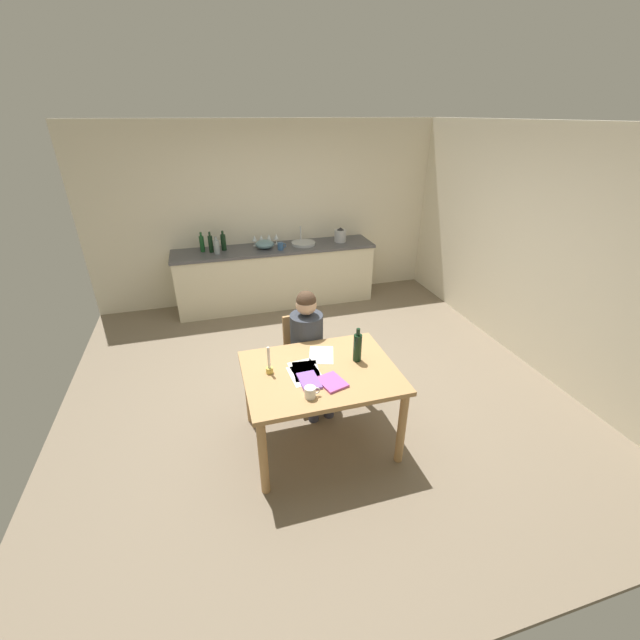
% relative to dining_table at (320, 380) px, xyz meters
% --- Properties ---
extents(ground_plane, '(5.20, 5.20, 0.04)m').
position_rel_dining_table_xyz_m(ground_plane, '(0.18, 0.80, -0.67)').
color(ground_plane, '#7A6B56').
extents(wall_back, '(5.20, 0.12, 2.60)m').
position_rel_dining_table_xyz_m(wall_back, '(0.18, 3.40, 0.65)').
color(wall_back, silver).
rests_on(wall_back, ground).
extents(wall_right, '(0.12, 5.20, 2.60)m').
position_rel_dining_table_xyz_m(wall_right, '(2.78, 0.80, 0.65)').
color(wall_right, silver).
rests_on(wall_right, ground).
extents(kitchen_counter, '(2.95, 0.64, 0.90)m').
position_rel_dining_table_xyz_m(kitchen_counter, '(0.18, 3.04, -0.20)').
color(kitchen_counter, beige).
rests_on(kitchen_counter, ground).
extents(dining_table, '(1.26, 0.98, 0.75)m').
position_rel_dining_table_xyz_m(dining_table, '(0.00, 0.00, 0.00)').
color(dining_table, tan).
rests_on(dining_table, ground).
extents(chair_at_table, '(0.44, 0.44, 0.87)m').
position_rel_dining_table_xyz_m(chair_at_table, '(0.04, 0.73, -0.17)').
color(chair_at_table, tan).
rests_on(chair_at_table, ground).
extents(person_seated, '(0.36, 0.61, 1.19)m').
position_rel_dining_table_xyz_m(person_seated, '(0.06, 0.58, 0.03)').
color(person_seated, '#333842').
rests_on(person_seated, ground).
extents(coffee_mug, '(0.12, 0.09, 0.09)m').
position_rel_dining_table_xyz_m(coffee_mug, '(-0.17, -0.32, 0.15)').
color(coffee_mug, white).
rests_on(coffee_mug, dining_table).
extents(candlestick, '(0.06, 0.06, 0.25)m').
position_rel_dining_table_xyz_m(candlestick, '(-0.41, 0.08, 0.17)').
color(candlestick, gold).
rests_on(candlestick, dining_table).
extents(book_magazine, '(0.24, 0.27, 0.02)m').
position_rel_dining_table_xyz_m(book_magazine, '(0.04, -0.20, 0.11)').
color(book_magazine, '#B651A3').
rests_on(book_magazine, dining_table).
extents(book_cookery, '(0.16, 0.25, 0.02)m').
position_rel_dining_table_xyz_m(book_cookery, '(-0.13, -0.13, 0.11)').
color(book_cookery, '#8555BC').
rests_on(book_cookery, dining_table).
extents(paper_letter, '(0.23, 0.31, 0.00)m').
position_rel_dining_table_xyz_m(paper_letter, '(-0.15, -0.02, 0.10)').
color(paper_letter, white).
rests_on(paper_letter, dining_table).
extents(paper_bill, '(0.24, 0.32, 0.00)m').
position_rel_dining_table_xyz_m(paper_bill, '(-0.13, 0.05, 0.10)').
color(paper_bill, white).
rests_on(paper_bill, dining_table).
extents(paper_envelope, '(0.29, 0.34, 0.00)m').
position_rel_dining_table_xyz_m(paper_envelope, '(0.08, 0.23, 0.10)').
color(paper_envelope, white).
rests_on(paper_envelope, dining_table).
extents(paper_receipt, '(0.24, 0.32, 0.00)m').
position_rel_dining_table_xyz_m(paper_receipt, '(-0.12, 0.02, 0.10)').
color(paper_receipt, white).
rests_on(paper_receipt, dining_table).
extents(wine_bottle_on_table, '(0.07, 0.07, 0.31)m').
position_rel_dining_table_xyz_m(wine_bottle_on_table, '(0.35, 0.06, 0.23)').
color(wine_bottle_on_table, black).
rests_on(wine_bottle_on_table, dining_table).
extents(sink_unit, '(0.36, 0.36, 0.24)m').
position_rel_dining_table_xyz_m(sink_unit, '(0.62, 3.04, 0.27)').
color(sink_unit, '#B2B7BC').
rests_on(sink_unit, kitchen_counter).
extents(bottle_oil, '(0.07, 0.07, 0.28)m').
position_rel_dining_table_xyz_m(bottle_oil, '(-0.84, 3.11, 0.37)').
color(bottle_oil, '#194C23').
rests_on(bottle_oil, kitchen_counter).
extents(bottle_vinegar, '(0.06, 0.06, 0.29)m').
position_rel_dining_table_xyz_m(bottle_vinegar, '(-0.72, 3.05, 0.37)').
color(bottle_vinegar, black).
rests_on(bottle_vinegar, kitchen_counter).
extents(bottle_wine_red, '(0.08, 0.08, 0.24)m').
position_rel_dining_table_xyz_m(bottle_wine_red, '(-0.64, 2.95, 0.35)').
color(bottle_wine_red, '#8C999E').
rests_on(bottle_wine_red, kitchen_counter).
extents(bottle_sauce, '(0.07, 0.07, 0.28)m').
position_rel_dining_table_xyz_m(bottle_sauce, '(-0.54, 3.10, 0.37)').
color(bottle_sauce, black).
rests_on(bottle_sauce, kitchen_counter).
extents(mixing_bowl, '(0.27, 0.27, 0.12)m').
position_rel_dining_table_xyz_m(mixing_bowl, '(0.04, 3.02, 0.31)').
color(mixing_bowl, '#668C99').
rests_on(mixing_bowl, kitchen_counter).
extents(stovetop_kettle, '(0.18, 0.18, 0.22)m').
position_rel_dining_table_xyz_m(stovetop_kettle, '(1.20, 3.04, 0.35)').
color(stovetop_kettle, '#B7BABF').
rests_on(stovetop_kettle, kitchen_counter).
extents(wine_glass_near_sink, '(0.07, 0.07, 0.15)m').
position_rel_dining_table_xyz_m(wine_glass_near_sink, '(0.24, 3.19, 0.36)').
color(wine_glass_near_sink, silver).
rests_on(wine_glass_near_sink, kitchen_counter).
extents(wine_glass_by_kettle, '(0.07, 0.07, 0.15)m').
position_rel_dining_table_xyz_m(wine_glass_by_kettle, '(0.13, 3.19, 0.36)').
color(wine_glass_by_kettle, silver).
rests_on(wine_glass_by_kettle, kitchen_counter).
extents(wine_glass_back_left, '(0.07, 0.07, 0.15)m').
position_rel_dining_table_xyz_m(wine_glass_back_left, '(0.02, 3.19, 0.36)').
color(wine_glass_back_left, silver).
rests_on(wine_glass_back_left, kitchen_counter).
extents(wine_glass_back_right, '(0.07, 0.07, 0.15)m').
position_rel_dining_table_xyz_m(wine_glass_back_right, '(-0.08, 3.19, 0.36)').
color(wine_glass_back_right, silver).
rests_on(wine_glass_back_right, kitchen_counter).
extents(teacup_on_counter, '(0.12, 0.08, 0.11)m').
position_rel_dining_table_xyz_m(teacup_on_counter, '(0.25, 2.89, 0.30)').
color(teacup_on_counter, '#33598C').
rests_on(teacup_on_counter, kitchen_counter).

